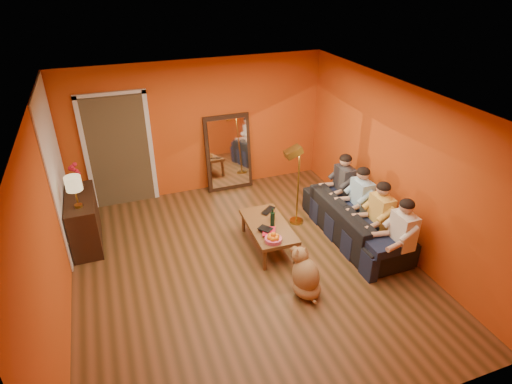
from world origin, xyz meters
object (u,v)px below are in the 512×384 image
object	(u,v)px
mirror_frame	(228,153)
floor_lamp	(298,187)
dog	(306,272)
table_lamp	(75,192)
person_mid_right	(361,201)
vase	(77,185)
laptop	(271,211)
wine_bottle	(273,217)
coffee_table	(268,235)
tumbler	(272,217)
person_far_left	(402,236)
person_mid_left	(380,217)
person_far_right	(344,186)
sideboard	(84,220)
sofa	(355,220)

from	to	relation	value
mirror_frame	floor_lamp	size ratio (longest dim) A/B	1.06
floor_lamp	dog	size ratio (longest dim) A/B	2.05
table_lamp	person_mid_right	world-z (taller)	table_lamp
vase	laptop	bearing A→B (deg)	-19.51
laptop	vase	xyz separation A→B (m)	(-2.95, 1.04, 0.52)
floor_lamp	wine_bottle	distance (m)	0.90
coffee_table	laptop	bearing A→B (deg)	64.64
vase	tumbler	bearing A→B (deg)	-23.82
floor_lamp	wine_bottle	xyz separation A→B (m)	(-0.70, -0.56, -0.14)
person_far_left	table_lamp	bearing A→B (deg)	154.65
table_lamp	vase	xyz separation A→B (m)	(0.00, 0.55, -0.15)
table_lamp	person_mid_right	distance (m)	4.50
tumbler	laptop	distance (m)	0.24
person_mid_left	vase	world-z (taller)	person_mid_left
floor_lamp	person_far_left	world-z (taller)	floor_lamp
vase	person_mid_right	bearing A→B (deg)	-19.19
table_lamp	person_mid_left	bearing A→B (deg)	-19.19
floor_lamp	laptop	world-z (taller)	floor_lamp
person_mid_right	floor_lamp	bearing A→B (deg)	143.55
person_mid_right	person_far_right	bearing A→B (deg)	90.00
mirror_frame	coffee_table	xyz separation A→B (m)	(-0.02, -2.22, -0.55)
person_far_right	person_far_left	bearing A→B (deg)	-90.00
sideboard	floor_lamp	distance (m)	3.58
sofa	person_far_right	size ratio (longest dim) A/B	1.82
wine_bottle	coffee_table	bearing A→B (deg)	135.00
sideboard	person_mid_left	distance (m)	4.74
coffee_table	person_mid_right	distance (m)	1.66
mirror_frame	person_far_right	bearing A→B (deg)	-48.74
person_mid_left	person_far_right	bearing A→B (deg)	90.00
floor_lamp	vase	distance (m)	3.63
wine_bottle	tumbler	world-z (taller)	wine_bottle
mirror_frame	sofa	size ratio (longest dim) A/B	0.68
coffee_table	vase	bearing A→B (deg)	155.11
floor_lamp	dog	bearing A→B (deg)	-113.05
coffee_table	floor_lamp	xyz separation A→B (m)	(0.75, 0.51, 0.51)
person_mid_left	dog	bearing A→B (deg)	-161.00
person_far_left	person_far_right	world-z (taller)	same
coffee_table	person_far_left	world-z (taller)	person_far_left
dog	laptop	xyz separation A→B (m)	(0.10, 1.55, 0.08)
sideboard	table_lamp	distance (m)	0.74
dog	sideboard	bearing A→B (deg)	139.14
sofa	person_far_left	distance (m)	1.05
person_far_right	vase	bearing A→B (deg)	167.48
sofa	sideboard	bearing A→B (deg)	72.08
sofa	vase	bearing A→B (deg)	69.08
dog	person_far_left	world-z (taller)	person_far_left
person_mid_right	tumbler	world-z (taller)	person_mid_right
wine_bottle	person_far_left	bearing A→B (deg)	-37.12
sideboard	coffee_table	size ratio (longest dim) A/B	0.97
person_mid_right	wine_bottle	size ratio (longest dim) A/B	3.94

